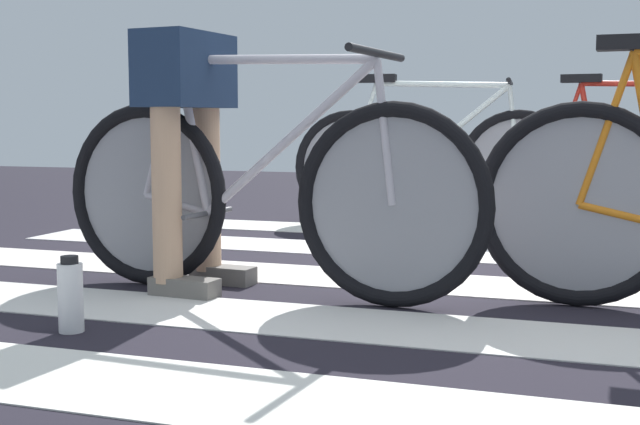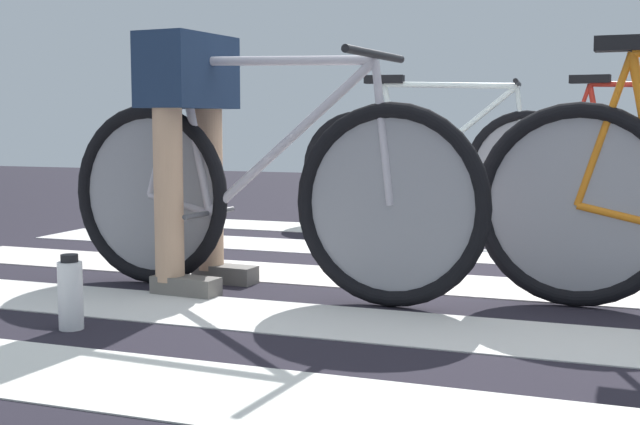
# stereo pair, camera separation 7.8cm
# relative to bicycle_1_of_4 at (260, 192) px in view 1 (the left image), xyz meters

# --- Properties ---
(ground) EXTENTS (18.00, 14.00, 0.02)m
(ground) POSITION_rel_bicycle_1_of_4_xyz_m (0.69, 0.24, -0.40)
(ground) COLOR black
(crosswalk_markings) EXTENTS (5.35, 4.21, 0.00)m
(crosswalk_markings) POSITION_rel_bicycle_1_of_4_xyz_m (0.76, 0.05, -0.38)
(crosswalk_markings) COLOR silver
(crosswalk_markings) RESTS_ON ground
(bicycle_1_of_4) EXTENTS (1.73, 0.52, 0.93)m
(bicycle_1_of_4) POSITION_rel_bicycle_1_of_4_xyz_m (0.00, 0.00, 0.00)
(bicycle_1_of_4) COLOR black
(bicycle_1_of_4) RESTS_ON ground
(cyclist_1_of_4) EXTENTS (0.34, 0.43, 0.98)m
(cyclist_1_of_4) POSITION_rel_bicycle_1_of_4_xyz_m (-0.31, 0.03, 0.25)
(cyclist_1_of_4) COLOR tan
(cyclist_1_of_4) RESTS_ON ground
(bicycle_3_of_4) EXTENTS (1.73, 0.52, 0.93)m
(bicycle_3_of_4) POSITION_rel_bicycle_1_of_4_xyz_m (0.19, 2.23, 0.00)
(bicycle_3_of_4) COLOR black
(bicycle_3_of_4) RESTS_ON ground
(bicycle_4_of_4) EXTENTS (1.74, 0.52, 0.93)m
(bicycle_4_of_4) POSITION_rel_bicycle_1_of_4_xyz_m (1.38, 2.58, 0.00)
(bicycle_4_of_4) COLOR black
(bicycle_4_of_4) RESTS_ON ground
(water_bottle) EXTENTS (0.08, 0.08, 0.24)m
(water_bottle) POSITION_rel_bicycle_1_of_4_xyz_m (-0.34, -0.70, -0.27)
(water_bottle) COLOR white
(water_bottle) RESTS_ON ground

